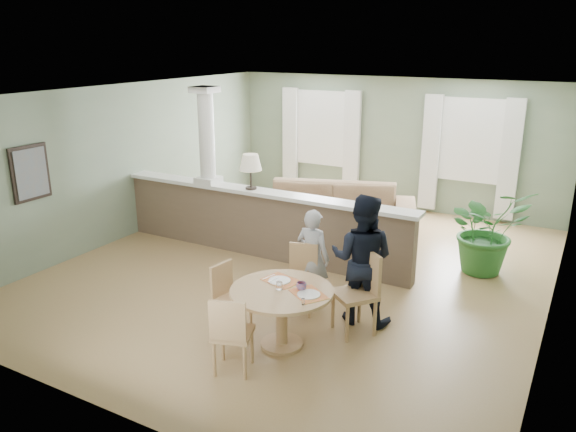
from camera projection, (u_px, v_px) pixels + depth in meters
The scene contains 12 objects.
ground at pixel (302, 269), 8.74m from camera, with size 8.00×8.00×0.00m, color #A58357.
room_shell at pixel (320, 147), 8.73m from camera, with size 7.02×8.02×2.71m.
pony_wall at pixel (255, 213), 9.15m from camera, with size 5.32×0.38×2.70m.
sofa at pixel (331, 210), 10.26m from camera, with size 3.03×1.18×0.88m, color #8C6F4C.
houseplant at pixel (487, 230), 8.47m from camera, with size 1.21×1.05×1.34m, color #2A692A.
dining_table at pixel (283, 301), 6.40m from camera, with size 1.18×1.18×0.81m.
chair_far_boy at pixel (302, 275), 7.32m from camera, with size 0.49×0.49×0.88m.
chair_far_man at pixel (360, 288), 6.74m from camera, with size 0.65×0.65×1.02m.
chair_near at pixel (231, 332), 5.87m from camera, with size 0.52×0.52×0.90m.
chair_side at pixel (228, 294), 6.82m from camera, with size 0.43×0.43×0.84m.
child_person at pixel (313, 257), 7.43m from camera, with size 0.48×0.32×1.33m, color #A3A3A8.
man_person at pixel (362, 259), 6.92m from camera, with size 0.81×0.63×1.66m, color black.
Camera 1 is at (3.73, -7.18, 3.43)m, focal length 35.00 mm.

